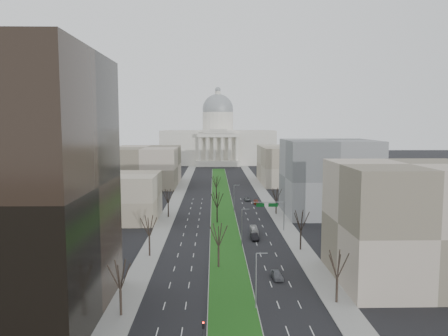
{
  "coord_description": "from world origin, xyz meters",
  "views": [
    {
      "loc": [
        -2.89,
        -46.52,
        29.5
      ],
      "look_at": [
        0.69,
        107.93,
        13.42
      ],
      "focal_mm": 35.0,
      "sensor_mm": 36.0,
      "label": 1
    }
  ],
  "objects": [
    {
      "name": "tree_right_mid",
      "position": [
        17.2,
        52.0,
        7.16
      ],
      "size": [
        5.52,
        5.52,
        9.94
      ],
      "color": "black",
      "rests_on": "ground"
    },
    {
      "name": "streetlamp_median_b",
      "position": [
        3.76,
        55.0,
        4.81
      ],
      "size": [
        1.9,
        0.2,
        9.16
      ],
      "color": "gray",
      "rests_on": "ground"
    },
    {
      "name": "box_van",
      "position": [
        7.79,
        66.66,
        0.97
      ],
      "size": [
        1.67,
        6.96,
        1.94
      ],
      "primitive_type": "imported",
      "rotation": [
        0.0,
        0.0,
        -0.01
      ],
      "color": "silver",
      "rests_on": "ground"
    },
    {
      "name": "sidewalk_left",
      "position": [
        -17.5,
        95.0,
        0.07
      ],
      "size": [
        5.0,
        330.0,
        0.15
      ],
      "primitive_type": "cube",
      "color": "gray",
      "rests_on": "ground"
    },
    {
      "name": "tree_right_near",
      "position": [
        17.2,
        22.0,
        6.69
      ],
      "size": [
        5.16,
        5.16,
        9.29
      ],
      "color": "black",
      "rests_on": "ground"
    },
    {
      "name": "streetlamp_median_c",
      "position": [
        3.76,
        95.0,
        4.81
      ],
      "size": [
        1.9,
        0.2,
        9.16
      ],
      "color": "gray",
      "rests_on": "ground"
    },
    {
      "name": "car_grey_near",
      "position": [
        8.98,
        33.33,
        0.79
      ],
      "size": [
        2.25,
        4.8,
        1.59
      ],
      "primitive_type": "imported",
      "rotation": [
        0.0,
        0.0,
        0.08
      ],
      "color": "#57595F",
      "rests_on": "ground"
    },
    {
      "name": "building_far_left",
      "position": [
        -35.0,
        160.0,
        9.0
      ],
      "size": [
        30.0,
        40.0,
        18.0
      ],
      "primitive_type": "cube",
      "color": "#786F5C",
      "rests_on": "ground"
    },
    {
      "name": "sidewalk_right",
      "position": [
        17.5,
        95.0,
        0.07
      ],
      "size": [
        5.0,
        330.0,
        0.15
      ],
      "primitive_type": "cube",
      "color": "gray",
      "rests_on": "ground"
    },
    {
      "name": "ground",
      "position": [
        0.0,
        120.0,
        0.0
      ],
      "size": [
        600.0,
        600.0,
        0.0
      ],
      "primitive_type": "plane",
      "color": "black",
      "rests_on": "ground"
    },
    {
      "name": "car_grey_far",
      "position": [
        9.78,
        116.5,
        0.63
      ],
      "size": [
        2.33,
        4.63,
        1.26
      ],
      "primitive_type": "imported",
      "rotation": [
        0.0,
        0.0,
        0.06
      ],
      "color": "#54595D",
      "rests_on": "ground"
    },
    {
      "name": "capitol",
      "position": [
        0.0,
        269.59,
        16.31
      ],
      "size": [
        80.0,
        46.0,
        55.0
      ],
      "color": "beige",
      "rests_on": "ground"
    },
    {
      "name": "building_grey_right",
      "position": [
        34.0,
        92.0,
        12.0
      ],
      "size": [
        28.0,
        26.0,
        24.0
      ],
      "primitive_type": "cube",
      "color": "slate",
      "rests_on": "ground"
    },
    {
      "name": "tree_median_a",
      "position": [
        -2.0,
        40.0,
        7.0
      ],
      "size": [
        5.4,
        5.4,
        9.72
      ],
      "color": "black",
      "rests_on": "ground"
    },
    {
      "name": "building_beige_left",
      "position": [
        -33.0,
        85.0,
        7.0
      ],
      "size": [
        26.0,
        22.0,
        14.0
      ],
      "primitive_type": "cube",
      "color": "gray",
      "rests_on": "ground"
    },
    {
      "name": "car_red",
      "position": [
        12.47,
        110.06,
        0.66
      ],
      "size": [
        2.02,
        4.62,
        1.32
      ],
      "primitive_type": "imported",
      "rotation": [
        0.0,
        0.0,
        -0.04
      ],
      "color": "maroon",
      "rests_on": "ground"
    },
    {
      "name": "tree_left_far",
      "position": [
        -17.2,
        88.0,
        6.84
      ],
      "size": [
        5.28,
        5.28,
        9.5
      ],
      "color": "black",
      "rests_on": "ground"
    },
    {
      "name": "tree_median_b",
      "position": [
        -2.0,
        80.0,
        7.0
      ],
      "size": [
        5.4,
        5.4,
        9.72
      ],
      "color": "black",
      "rests_on": "ground"
    },
    {
      "name": "car_black",
      "position": [
        7.29,
        61.13,
        0.82
      ],
      "size": [
        2.07,
        5.06,
        1.63
      ],
      "primitive_type": "imported",
      "rotation": [
        0.0,
        0.0,
        0.07
      ],
      "color": "black",
      "rests_on": "ground"
    },
    {
      "name": "streetlamp_median_a",
      "position": [
        3.76,
        20.0,
        4.81
      ],
      "size": [
        1.9,
        0.2,
        9.16
      ],
      "color": "gray",
      "rests_on": "ground"
    },
    {
      "name": "building_far_right",
      "position": [
        35.0,
        165.0,
        9.0
      ],
      "size": [
        30.0,
        40.0,
        18.0
      ],
      "primitive_type": "cube",
      "color": "gray",
      "rests_on": "ground"
    },
    {
      "name": "tree_left_mid",
      "position": [
        -17.2,
        48.0,
        7.0
      ],
      "size": [
        5.4,
        5.4,
        9.72
      ],
      "color": "black",
      "rests_on": "ground"
    },
    {
      "name": "building_tan_right",
      "position": [
        33.0,
        32.0,
        11.0
      ],
      "size": [
        26.0,
        24.0,
        22.0
      ],
      "primitive_type": "cube",
      "color": "#786F5C",
      "rests_on": "ground"
    },
    {
      "name": "tree_left_near",
      "position": [
        -17.2,
        18.0,
        6.61
      ],
      "size": [
        5.1,
        5.1,
        9.18
      ],
      "color": "black",
      "rests_on": "ground"
    },
    {
      "name": "traffic_signal_median",
      "position": [
        -4.3,
        6.93,
        2.79
      ],
      "size": [
        0.32,
        0.41,
        4.3
      ],
      "color": "#2D2D30",
      "rests_on": "ground"
    },
    {
      "name": "median",
      "position": [
        0.0,
        118.99,
        0.1
      ],
      "size": [
        8.0,
        222.03,
        0.2
      ],
      "color": "#999993",
      "rests_on": "ground"
    },
    {
      "name": "mast_arm_signs",
      "position": [
        13.49,
        70.03,
        6.11
      ],
      "size": [
        9.12,
        0.24,
        8.09
      ],
      "color": "gray",
      "rests_on": "ground"
    },
    {
      "name": "tree_right_far",
      "position": [
        17.2,
        92.0,
        6.53
      ],
      "size": [
        5.04,
        5.04,
        9.07
      ],
      "color": "black",
      "rests_on": "ground"
    },
    {
      "name": "tree_median_c",
      "position": [
        -2.0,
        120.0,
        7.0
      ],
      "size": [
        5.4,
        5.4,
        9.72
      ],
      "color": "black",
      "rests_on": "ground"
    }
  ]
}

